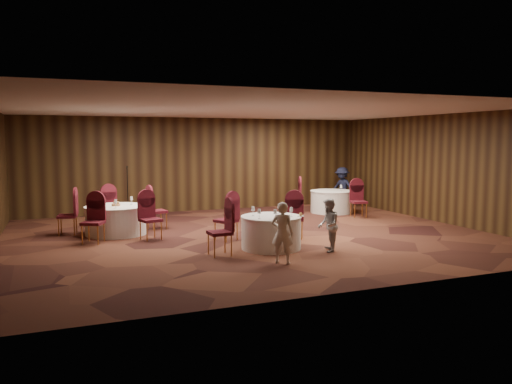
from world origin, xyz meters
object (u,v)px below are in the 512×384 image
object	(u,v)px
table_main	(271,232)
woman_a	(282,233)
woman_b	(328,225)
table_right	(332,201)
mic_stand	(128,203)
man_c	(342,188)
table_left	(116,220)

from	to	relation	value
table_main	woman_a	world-z (taller)	woman_a
table_main	woman_b	xyz separation A→B (m)	(1.05, -0.74, 0.21)
table_right	woman_a	bearing A→B (deg)	-127.77
mic_stand	man_c	distance (m)	7.49
table_main	mic_stand	world-z (taller)	mic_stand
table_left	mic_stand	world-z (taller)	mic_stand
table_left	woman_b	size ratio (longest dim) A/B	1.37
table_main	woman_b	world-z (taller)	woman_b
woman_a	man_c	world-z (taller)	man_c
mic_stand	woman_b	bearing A→B (deg)	-61.72
table_left	woman_b	world-z (taller)	woman_b
woman_b	man_c	bearing A→B (deg)	171.35
mic_stand	man_c	bearing A→B (deg)	-3.52
table_main	mic_stand	bearing A→B (deg)	113.01
table_right	man_c	world-z (taller)	man_c
table_left	table_right	xyz separation A→B (m)	(7.19, 1.34, -0.00)
table_left	table_right	distance (m)	7.32
table_left	woman_b	xyz separation A→B (m)	(4.11, -3.81, 0.21)
table_left	man_c	world-z (taller)	man_c
table_main	table_right	bearing A→B (deg)	46.94
woman_a	woman_b	world-z (taller)	woman_a
mic_stand	table_left	bearing A→B (deg)	-103.39
mic_stand	table_main	bearing A→B (deg)	-66.99
man_c	table_main	bearing A→B (deg)	-65.32
woman_a	woman_b	size ratio (longest dim) A/B	1.06
table_main	table_left	xyz separation A→B (m)	(-3.06, 3.08, -0.00)
mic_stand	man_c	world-z (taller)	mic_stand
table_right	man_c	distance (m)	1.30
woman_b	man_c	world-z (taller)	man_c
woman_a	woman_b	distance (m)	1.51
table_right	woman_b	distance (m)	6.01
mic_stand	woman_a	size ratio (longest dim) A/B	1.33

